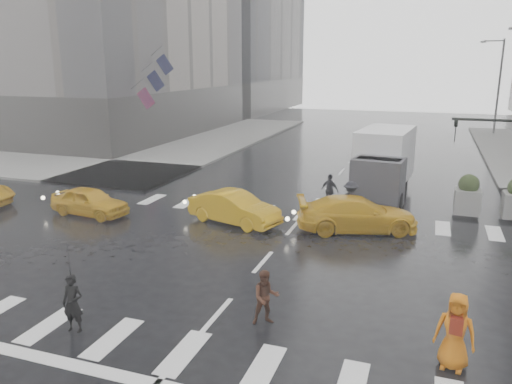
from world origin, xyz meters
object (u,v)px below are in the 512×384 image
at_px(taxi_mid, 234,208).
at_px(pedestrian_brown, 266,297).
at_px(pedestrian_orange, 455,331).
at_px(box_truck, 383,162).
at_px(taxi_front, 90,201).

bearing_deg(taxi_mid, pedestrian_brown, -136.20).
height_order(pedestrian_orange, box_truck, box_truck).
bearing_deg(pedestrian_orange, box_truck, 111.49).
xyz_separation_m(taxi_front, taxi_mid, (6.69, 1.05, 0.05)).
bearing_deg(pedestrian_brown, pedestrian_orange, -35.92).
relative_size(taxi_mid, box_truck, 0.65).
bearing_deg(taxi_front, box_truck, -51.34).
distance_m(pedestrian_orange, taxi_front, 16.94).
distance_m(pedestrian_orange, taxi_mid, 11.96).
bearing_deg(taxi_front, pedestrian_orange, -108.99).
xyz_separation_m(pedestrian_orange, taxi_front, (-15.32, 7.22, -0.28)).
relative_size(pedestrian_brown, taxi_front, 0.40).
bearing_deg(box_truck, pedestrian_orange, -72.48).
bearing_deg(pedestrian_orange, taxi_front, 164.74).
height_order(pedestrian_orange, taxi_mid, pedestrian_orange).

